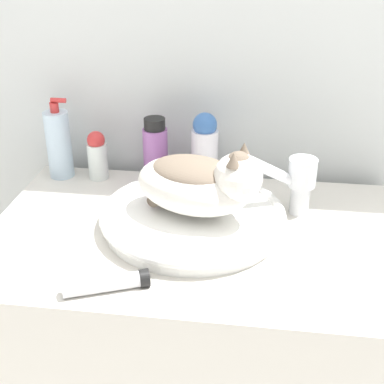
% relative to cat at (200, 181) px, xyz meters
% --- Properties ---
extents(wall_back, '(8.00, 0.05, 2.40)m').
position_rel_cat_xyz_m(wall_back, '(-0.01, 0.32, 0.27)').
color(wall_back, silver).
rests_on(wall_back, ground_plane).
extents(vanity_counter, '(0.90, 0.57, 0.82)m').
position_rel_cat_xyz_m(vanity_counter, '(-0.01, -0.02, -0.52)').
color(vanity_counter, beige).
rests_on(vanity_counter, ground_plane).
extents(sink_basin, '(0.41, 0.41, 0.04)m').
position_rel_cat_xyz_m(sink_basin, '(-0.01, 0.00, -0.09)').
color(sink_basin, white).
rests_on(sink_basin, vanity_counter).
extents(cat, '(0.29, 0.32, 0.16)m').
position_rel_cat_xyz_m(cat, '(0.00, 0.00, 0.00)').
color(cat, silver).
rests_on(cat, sink_basin).
extents(faucet, '(0.16, 0.09, 0.16)m').
position_rel_cat_xyz_m(faucet, '(0.21, 0.09, -0.03)').
color(faucet, silver).
rests_on(faucet, vanity_counter).
extents(mouthwash_bottle, '(0.06, 0.06, 0.17)m').
position_rel_cat_xyz_m(mouthwash_bottle, '(-0.14, 0.21, -0.03)').
color(mouthwash_bottle, '#93569E').
rests_on(mouthwash_bottle, vanity_counter).
extents(lotion_bottle_white, '(0.07, 0.07, 0.19)m').
position_rel_cat_xyz_m(lotion_bottle_white, '(-0.01, 0.21, -0.02)').
color(lotion_bottle_white, silver).
rests_on(lotion_bottle_white, vanity_counter).
extents(deodorant_stick, '(0.05, 0.05, 0.13)m').
position_rel_cat_xyz_m(deodorant_stick, '(-0.29, 0.21, -0.05)').
color(deodorant_stick, silver).
rests_on(deodorant_stick, vanity_counter).
extents(soap_pump_bottle, '(0.06, 0.06, 0.21)m').
position_rel_cat_xyz_m(soap_pump_bottle, '(-0.39, 0.21, -0.02)').
color(soap_pump_bottle, silver).
rests_on(soap_pump_bottle, vanity_counter).
extents(cream_tube, '(0.16, 0.09, 0.03)m').
position_rel_cat_xyz_m(cream_tube, '(-0.14, -0.24, -0.10)').
color(cream_tube, silver).
rests_on(cream_tube, vanity_counter).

